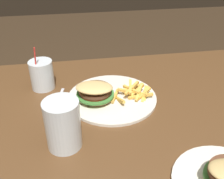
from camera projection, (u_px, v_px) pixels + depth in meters
name	position (u px, v px, depth m)	size (l,w,h in m)	color
dining_table	(133.00, 161.00, 0.80)	(1.50, 1.11, 0.73)	brown
meal_plate_near	(105.00, 95.00, 0.90)	(0.31, 0.31, 0.09)	silver
beer_glass	(63.00, 126.00, 0.70)	(0.10, 0.10, 0.14)	silver
juice_glass	(42.00, 76.00, 0.97)	(0.09, 0.09, 0.17)	silver
spoon	(53.00, 110.00, 0.85)	(0.07, 0.18, 0.02)	silver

